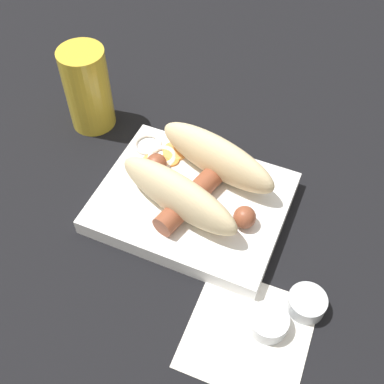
# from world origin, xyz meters

# --- Properties ---
(ground_plane) EXTENTS (3.00, 3.00, 0.00)m
(ground_plane) POSITION_xyz_m (0.00, 0.00, 0.00)
(ground_plane) COLOR black
(food_tray) EXTENTS (0.24, 0.19, 0.02)m
(food_tray) POSITION_xyz_m (0.00, 0.00, 0.01)
(food_tray) COLOR white
(food_tray) RESTS_ON ground_plane
(bread_roll) EXTENTS (0.20, 0.16, 0.06)m
(bread_roll) POSITION_xyz_m (-0.00, -0.01, 0.06)
(bread_roll) COLOR beige
(bread_roll) RESTS_ON food_tray
(sausage) EXTENTS (0.16, 0.14, 0.03)m
(sausage) POSITION_xyz_m (-0.01, -0.00, 0.04)
(sausage) COLOR brown
(sausage) RESTS_ON food_tray
(pickled_veggies) EXTENTS (0.08, 0.06, 0.00)m
(pickled_veggies) POSITION_xyz_m (0.07, -0.05, 0.03)
(pickled_veggies) COLOR orange
(pickled_veggies) RESTS_ON food_tray
(napkin) EXTENTS (0.14, 0.14, 0.00)m
(napkin) POSITION_xyz_m (-0.13, 0.13, 0.00)
(napkin) COLOR white
(napkin) RESTS_ON ground_plane
(condiment_cup_near) EXTENTS (0.04, 0.04, 0.02)m
(condiment_cup_near) POSITION_xyz_m (-0.14, 0.12, 0.01)
(condiment_cup_near) COLOR silver
(condiment_cup_near) RESTS_ON ground_plane
(condiment_cup_far) EXTENTS (0.04, 0.04, 0.02)m
(condiment_cup_far) POSITION_xyz_m (-0.18, 0.08, 0.01)
(condiment_cup_far) COLOR silver
(condiment_cup_far) RESTS_ON ground_plane
(drink_glass) EXTENTS (0.07, 0.07, 0.13)m
(drink_glass) POSITION_xyz_m (0.20, -0.09, 0.06)
(drink_glass) COLOR gold
(drink_glass) RESTS_ON ground_plane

